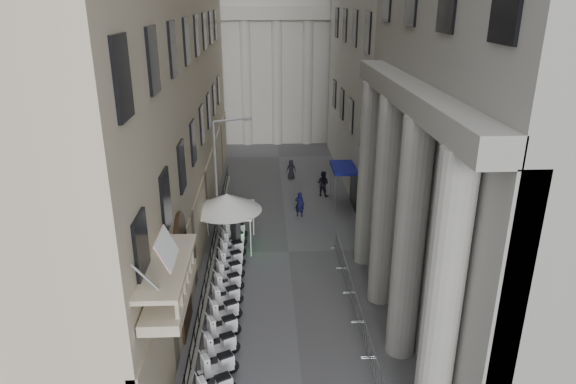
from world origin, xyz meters
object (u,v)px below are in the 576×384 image
security_tent (226,202)px  pedestrian_a (300,204)px  street_lamp (220,171)px  pedestrian_b (323,183)px  info_kiosk (236,234)px

security_tent → pedestrian_a: security_tent is taller
street_lamp → pedestrian_b: bearing=22.7°
security_tent → street_lamp: street_lamp is taller
security_tent → info_kiosk: (0.55, -0.74, -1.73)m
street_lamp → pedestrian_a: 6.80m
security_tent → pedestrian_b: security_tent is taller
pedestrian_a → pedestrian_b: bearing=-100.8°
pedestrian_a → street_lamp: bearing=48.6°
security_tent → street_lamp: size_ratio=0.55×
security_tent → pedestrian_a: size_ratio=2.35×
street_lamp → security_tent: bearing=-93.6°
info_kiosk → security_tent: bearing=105.4°
street_lamp → pedestrian_b: street_lamp is taller
security_tent → pedestrian_b: (6.60, 7.92, -1.80)m
pedestrian_a → pedestrian_b: size_ratio=0.90×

